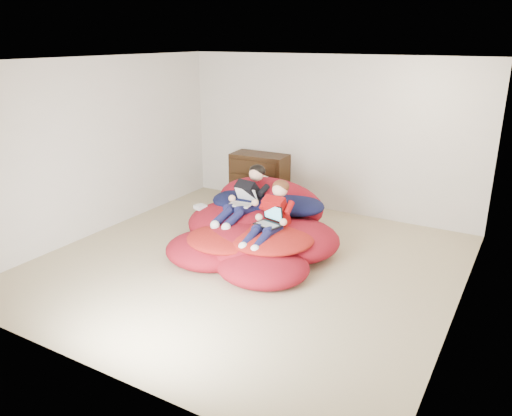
{
  "coord_description": "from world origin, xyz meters",
  "views": [
    {
      "loc": [
        2.99,
        -4.96,
        2.75
      ],
      "look_at": [
        0.01,
        0.19,
        0.7
      ],
      "focal_mm": 35.0,
      "sensor_mm": 36.0,
      "label": 1
    }
  ],
  "objects_px": {
    "dresser": "(260,179)",
    "laptop_black": "(270,219)",
    "older_boy": "(246,195)",
    "laptop_white": "(243,200)",
    "beanbag_pile": "(255,230)",
    "younger_boy": "(272,213)"
  },
  "relations": [
    {
      "from": "dresser",
      "to": "laptop_black",
      "type": "xyz_separation_m",
      "value": [
        1.29,
        -1.99,
        0.13
      ]
    },
    {
      "from": "older_boy",
      "to": "laptop_white",
      "type": "distance_m",
      "value": 0.1
    },
    {
      "from": "dresser",
      "to": "beanbag_pile",
      "type": "relative_size",
      "value": 0.42
    },
    {
      "from": "laptop_white",
      "to": "younger_boy",
      "type": "bearing_deg",
      "value": -25.96
    },
    {
      "from": "beanbag_pile",
      "to": "laptop_black",
      "type": "height_order",
      "value": "beanbag_pile"
    },
    {
      "from": "younger_boy",
      "to": "laptop_white",
      "type": "bearing_deg",
      "value": 154.04
    },
    {
      "from": "older_boy",
      "to": "laptop_black",
      "type": "relative_size",
      "value": 3.05
    },
    {
      "from": "beanbag_pile",
      "to": "older_boy",
      "type": "xyz_separation_m",
      "value": [
        -0.24,
        0.17,
        0.41
      ]
    },
    {
      "from": "older_boy",
      "to": "younger_boy",
      "type": "relative_size",
      "value": 1.17
    },
    {
      "from": "laptop_white",
      "to": "laptop_black",
      "type": "xyz_separation_m",
      "value": [
        0.61,
        -0.35,
        -0.06
      ]
    },
    {
      "from": "dresser",
      "to": "laptop_black",
      "type": "bearing_deg",
      "value": -57.07
    },
    {
      "from": "dresser",
      "to": "younger_boy",
      "type": "bearing_deg",
      "value": -56.46
    },
    {
      "from": "laptop_white",
      "to": "dresser",
      "type": "bearing_deg",
      "value": 112.34
    },
    {
      "from": "older_boy",
      "to": "laptop_white",
      "type": "xyz_separation_m",
      "value": [
        0.0,
        -0.09,
        -0.05
      ]
    },
    {
      "from": "older_boy",
      "to": "laptop_white",
      "type": "bearing_deg",
      "value": -90.0
    },
    {
      "from": "laptop_white",
      "to": "laptop_black",
      "type": "distance_m",
      "value": 0.71
    },
    {
      "from": "beanbag_pile",
      "to": "laptop_white",
      "type": "distance_m",
      "value": 0.45
    },
    {
      "from": "older_boy",
      "to": "laptop_white",
      "type": "height_order",
      "value": "older_boy"
    },
    {
      "from": "laptop_white",
      "to": "beanbag_pile",
      "type": "bearing_deg",
      "value": -18.47
    },
    {
      "from": "older_boy",
      "to": "younger_boy",
      "type": "height_order",
      "value": "older_boy"
    },
    {
      "from": "dresser",
      "to": "laptop_white",
      "type": "distance_m",
      "value": 1.79
    },
    {
      "from": "dresser",
      "to": "beanbag_pile",
      "type": "bearing_deg",
      "value": -61.98
    }
  ]
}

